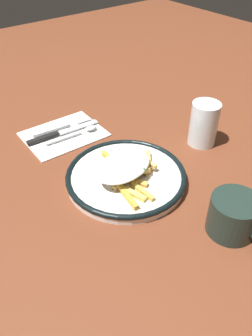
% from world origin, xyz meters
% --- Properties ---
extents(ground_plane, '(2.60, 2.60, 0.00)m').
position_xyz_m(ground_plane, '(0.00, 0.00, 0.00)').
color(ground_plane, brown).
extents(plate, '(0.28, 0.28, 0.03)m').
position_xyz_m(plate, '(0.00, 0.00, 0.01)').
color(plate, silver).
rests_on(plate, ground_plane).
extents(fries_heap, '(0.19, 0.18, 0.04)m').
position_xyz_m(fries_heap, '(0.00, -0.00, 0.04)').
color(fries_heap, '#EEBA5B').
rests_on(fries_heap, plate).
extents(napkin, '(0.17, 0.21, 0.01)m').
position_xyz_m(napkin, '(-0.26, -0.02, 0.00)').
color(napkin, white).
rests_on(napkin, ground_plane).
extents(fork, '(0.04, 0.18, 0.01)m').
position_xyz_m(fork, '(-0.29, -0.00, 0.01)').
color(fork, silver).
rests_on(fork, napkin).
extents(knife, '(0.03, 0.21, 0.01)m').
position_xyz_m(knife, '(-0.26, -0.04, 0.01)').
color(knife, black).
rests_on(knife, napkin).
extents(spoon, '(0.03, 0.15, 0.01)m').
position_xyz_m(spoon, '(-0.23, 0.02, 0.01)').
color(spoon, silver).
rests_on(spoon, napkin).
extents(water_glass, '(0.07, 0.07, 0.12)m').
position_xyz_m(water_glass, '(-0.00, 0.26, 0.06)').
color(water_glass, silver).
rests_on(water_glass, ground_plane).
extents(coffee_mug, '(0.12, 0.10, 0.08)m').
position_xyz_m(coffee_mug, '(0.24, 0.07, 0.04)').
color(coffee_mug, '#1D2C26').
rests_on(coffee_mug, ground_plane).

